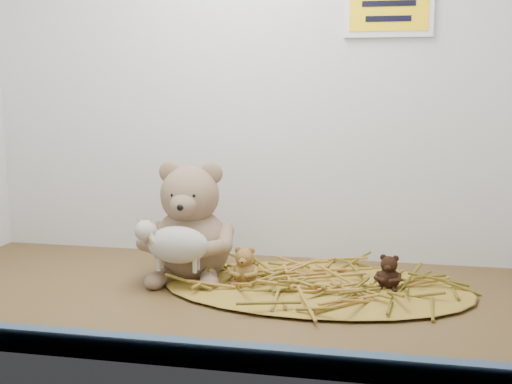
% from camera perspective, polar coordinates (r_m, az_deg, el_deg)
% --- Properties ---
extents(alcove_shell, '(1.20, 0.60, 0.90)m').
position_cam_1_polar(alcove_shell, '(1.23, -2.90, 12.50)').
color(alcove_shell, '#483419').
rests_on(alcove_shell, ground).
extents(front_rail, '(1.19, 0.02, 0.04)m').
position_cam_1_polar(front_rail, '(0.94, -8.47, -13.71)').
color(front_rail, '#394E6D').
rests_on(front_rail, shelf_floor).
extents(straw_bed, '(0.59, 0.34, 0.01)m').
position_cam_1_polar(straw_bed, '(1.24, 5.33, -8.42)').
color(straw_bed, brown).
rests_on(straw_bed, shelf_floor).
extents(main_teddy, '(0.20, 0.21, 0.24)m').
position_cam_1_polar(main_teddy, '(1.29, -5.81, -2.53)').
color(main_teddy, '#92735A').
rests_on(main_teddy, shelf_floor).
extents(toy_lamb, '(0.15, 0.09, 0.10)m').
position_cam_1_polar(toy_lamb, '(1.21, -6.96, -4.68)').
color(toy_lamb, '#B3ACA0').
rests_on(toy_lamb, main_teddy).
extents(mini_teddy_tan, '(0.06, 0.06, 0.07)m').
position_cam_1_polar(mini_teddy_tan, '(1.23, -1.01, -6.41)').
color(mini_teddy_tan, brown).
rests_on(mini_teddy_tan, straw_bed).
extents(mini_teddy_brown, '(0.06, 0.06, 0.06)m').
position_cam_1_polar(mini_teddy_brown, '(1.23, 11.73, -6.82)').
color(mini_teddy_brown, black).
rests_on(mini_teddy_brown, straw_bed).
extents(wall_sign, '(0.16, 0.01, 0.11)m').
position_cam_1_polar(wall_sign, '(1.40, 11.72, 16.06)').
color(wall_sign, yellow).
rests_on(wall_sign, back_wall).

